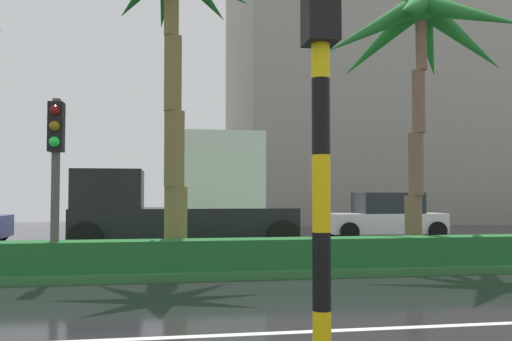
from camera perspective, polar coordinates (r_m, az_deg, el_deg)
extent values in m
cylinder|color=olive|center=(12.23, -8.36, -5.62)|extent=(0.51, 0.51, 1.67)
cylinder|color=olive|center=(12.22, -8.50, 2.23)|extent=(0.45, 0.45, 1.67)
cylinder|color=olive|center=(12.42, -8.65, 9.96)|extent=(0.39, 0.39, 1.67)
cylinder|color=brown|center=(13.52, 16.07, -5.65)|extent=(0.40, 0.40, 1.48)
cylinder|color=brown|center=(13.48, 16.32, 0.65)|extent=(0.36, 0.36, 1.48)
cylinder|color=brown|center=(13.61, 16.57, 6.91)|extent=(0.31, 0.31, 1.48)
cylinder|color=brown|center=(13.89, 16.82, 12.98)|extent=(0.26, 0.26, 1.48)
sphere|color=#216F2C|center=(14.13, 16.77, 16.27)|extent=(0.90, 0.90, 0.90)
cone|color=#216F2C|center=(14.48, 20.59, 12.89)|extent=(2.50, 0.73, 1.91)
cone|color=#216F2C|center=(15.01, 17.48, 12.58)|extent=(1.91, 2.39, 1.78)
cone|color=#216F2C|center=(14.42, 12.83, 12.93)|extent=(1.95, 2.31, 1.87)
cone|color=#216F2C|center=(13.58, 12.18, 14.32)|extent=(2.59, 0.75, 1.71)
cone|color=#216F2C|center=(12.85, 15.95, 16.07)|extent=(1.96, 2.47, 1.42)
cone|color=#216F2C|center=(13.41, 21.24, 15.00)|extent=(1.84, 2.50, 1.57)
cylinder|color=#4C4C47|center=(11.21, -20.17, -1.47)|extent=(0.16, 0.16, 3.36)
cube|color=black|center=(11.29, -20.08, 4.27)|extent=(0.28, 0.32, 0.96)
sphere|color=maroon|center=(11.16, -20.22, 5.90)|extent=(0.20, 0.20, 0.20)
sphere|color=#7F600F|center=(11.12, -20.24, 4.37)|extent=(0.20, 0.20, 0.20)
sphere|color=#1EEA3F|center=(11.09, -20.27, 2.83)|extent=(0.20, 0.20, 0.20)
cylinder|color=black|center=(4.79, 6.85, -10.39)|extent=(0.16, 0.16, 0.67)
cylinder|color=yellow|center=(4.74, 6.81, -2.39)|extent=(0.16, 0.16, 0.67)
cylinder|color=black|center=(4.79, 6.77, 5.61)|extent=(0.16, 0.16, 0.67)
cylinder|color=yellow|center=(4.93, 6.73, 13.30)|extent=(0.16, 0.16, 0.67)
sphere|color=#0F591E|center=(5.13, 6.17, 14.42)|extent=(0.20, 0.20, 0.20)
cube|color=black|center=(16.35, -7.35, -5.45)|extent=(6.40, 2.30, 0.90)
cube|color=black|center=(16.39, -15.04, -1.88)|extent=(1.90, 2.21, 1.10)
cube|color=silver|center=(16.41, -3.65, -0.04)|extent=(2.30, 2.35, 2.20)
cylinder|color=black|center=(15.33, -17.40, -6.86)|extent=(0.92, 0.30, 0.92)
cylinder|color=black|center=(17.65, -16.35, -6.29)|extent=(0.92, 0.30, 0.92)
cylinder|color=black|center=(15.55, 2.88, -6.91)|extent=(0.92, 0.30, 0.92)
cylinder|color=black|center=(17.84, 1.26, -6.35)|extent=(0.92, 0.30, 0.92)
cube|color=white|center=(20.91, 13.17, -5.33)|extent=(4.30, 1.76, 0.72)
cube|color=#1E2328|center=(20.95, 13.53, -3.30)|extent=(2.30, 1.58, 0.76)
cylinder|color=black|center=(19.50, 9.70, -6.34)|extent=(0.68, 0.22, 0.68)
cylinder|color=black|center=(21.21, 8.10, -6.03)|extent=(0.68, 0.22, 0.68)
cylinder|color=black|center=(20.82, 18.36, -6.00)|extent=(0.68, 0.22, 0.68)
cylinder|color=black|center=(22.42, 16.20, -5.77)|extent=(0.68, 0.22, 0.68)
cube|color=gray|center=(36.57, 11.87, 7.94)|extent=(17.52, 12.65, 16.49)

